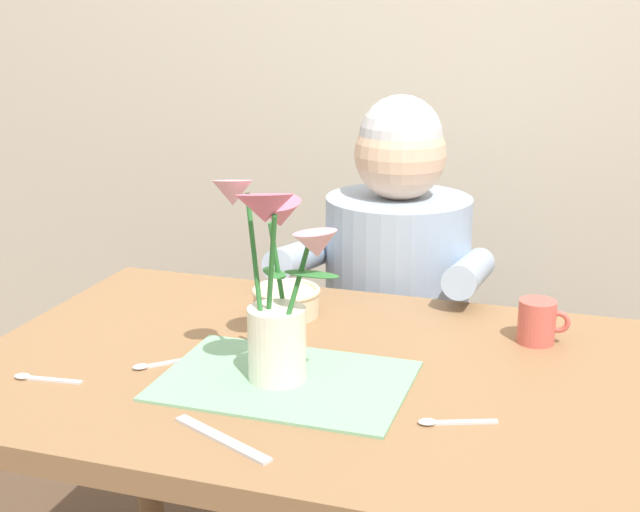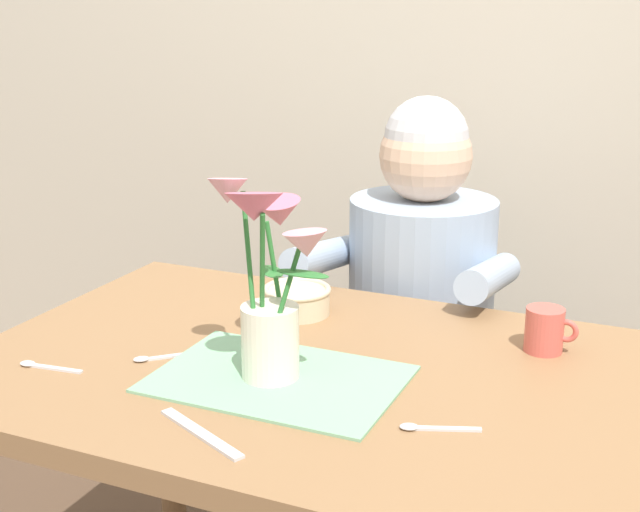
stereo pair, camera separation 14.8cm
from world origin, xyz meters
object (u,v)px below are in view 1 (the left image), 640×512
(seated_person, at_px, (395,334))
(dinner_knife, at_px, (222,439))
(ceramic_bowl, at_px, (286,300))
(coffee_cup, at_px, (538,322))
(flower_vase, at_px, (276,286))

(seated_person, xyz_separation_m, dinner_knife, (-0.04, -0.91, 0.18))
(ceramic_bowl, xyz_separation_m, coffee_cup, (0.48, 0.00, 0.01))
(ceramic_bowl, distance_m, coffee_cup, 0.48)
(flower_vase, height_order, dinner_knife, flower_vase)
(seated_person, xyz_separation_m, ceramic_bowl, (-0.13, -0.40, 0.21))
(flower_vase, distance_m, dinner_knife, 0.27)
(seated_person, distance_m, coffee_cup, 0.57)
(seated_person, distance_m, ceramic_bowl, 0.47)
(dinner_knife, bearing_deg, coffee_cup, 77.57)
(seated_person, distance_m, flower_vase, 0.77)
(ceramic_bowl, relative_size, coffee_cup, 1.46)
(flower_vase, height_order, coffee_cup, flower_vase)
(coffee_cup, bearing_deg, dinner_knife, -127.61)
(flower_vase, relative_size, ceramic_bowl, 2.47)
(ceramic_bowl, distance_m, dinner_knife, 0.52)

